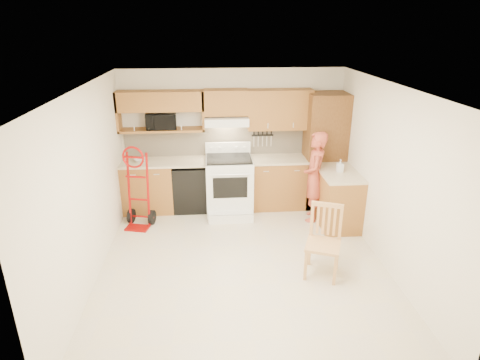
{
  "coord_description": "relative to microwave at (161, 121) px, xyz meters",
  "views": [
    {
      "loc": [
        -0.43,
        -4.96,
        3.24
      ],
      "look_at": [
        0.0,
        0.5,
        1.1
      ],
      "focal_mm": 30.31,
      "sensor_mm": 36.0,
      "label": 1
    }
  ],
  "objects": [
    {
      "name": "floor",
      "position": [
        1.26,
        -2.08,
        -1.64
      ],
      "size": [
        4.0,
        4.5,
        0.02
      ],
      "primitive_type": "cube",
      "color": "beige",
      "rests_on": "ground"
    },
    {
      "name": "ceiling",
      "position": [
        1.26,
        -2.08,
        0.88
      ],
      "size": [
        4.0,
        4.5,
        0.02
      ],
      "primitive_type": "cube",
      "color": "white",
      "rests_on": "ground"
    },
    {
      "name": "wall_back",
      "position": [
        1.26,
        0.17,
        -0.38
      ],
      "size": [
        4.0,
        0.02,
        2.5
      ],
      "primitive_type": "cube",
      "color": "#EEE3C9",
      "rests_on": "ground"
    },
    {
      "name": "wall_front",
      "position": [
        1.26,
        -4.34,
        -0.38
      ],
      "size": [
        4.0,
        0.02,
        2.5
      ],
      "primitive_type": "cube",
      "color": "#EEE3C9",
      "rests_on": "ground"
    },
    {
      "name": "wall_left",
      "position": [
        -0.75,
        -2.08,
        -0.38
      ],
      "size": [
        0.02,
        4.5,
        2.5
      ],
      "primitive_type": "cube",
      "color": "#EEE3C9",
      "rests_on": "ground"
    },
    {
      "name": "wall_right",
      "position": [
        3.27,
        -2.08,
        -0.38
      ],
      "size": [
        0.02,
        4.5,
        2.5
      ],
      "primitive_type": "cube",
      "color": "#EEE3C9",
      "rests_on": "ground"
    },
    {
      "name": "backsplash",
      "position": [
        1.26,
        0.15,
        -0.43
      ],
      "size": [
        3.92,
        0.03,
        0.55
      ],
      "primitive_type": "cube",
      "color": "beige",
      "rests_on": "wall_back"
    },
    {
      "name": "lower_cab_left",
      "position": [
        -0.29,
        -0.14,
        -1.18
      ],
      "size": [
        0.9,
        0.6,
        0.9
      ],
      "primitive_type": "cube",
      "color": "brown",
      "rests_on": "ground"
    },
    {
      "name": "dishwasher",
      "position": [
        0.46,
        -0.14,
        -1.21
      ],
      "size": [
        0.6,
        0.6,
        0.85
      ],
      "primitive_type": "cube",
      "color": "black",
      "rests_on": "ground"
    },
    {
      "name": "lower_cab_right",
      "position": [
        2.09,
        -0.14,
        -1.18
      ],
      "size": [
        1.14,
        0.6,
        0.9
      ],
      "primitive_type": "cube",
      "color": "brown",
      "rests_on": "ground"
    },
    {
      "name": "countertop_left",
      "position": [
        0.01,
        -0.13,
        -0.71
      ],
      "size": [
        1.5,
        0.63,
        0.04
      ],
      "primitive_type": "cube",
      "color": "beige",
      "rests_on": "lower_cab_left"
    },
    {
      "name": "countertop_right",
      "position": [
        2.09,
        -0.13,
        -0.71
      ],
      "size": [
        1.14,
        0.63,
        0.04
      ],
      "primitive_type": "cube",
      "color": "beige",
      "rests_on": "lower_cab_right"
    },
    {
      "name": "cab_return_right",
      "position": [
        2.96,
        -0.94,
        -1.18
      ],
      "size": [
        0.6,
        1.0,
        0.9
      ],
      "primitive_type": "cube",
      "color": "brown",
      "rests_on": "ground"
    },
    {
      "name": "countertop_return",
      "position": [
        2.96,
        -0.94,
        -0.71
      ],
      "size": [
        0.63,
        1.0,
        0.04
      ],
      "primitive_type": "cube",
      "color": "beige",
      "rests_on": "cab_return_right"
    },
    {
      "name": "pantry_tall",
      "position": [
        2.91,
        -0.14,
        -0.58
      ],
      "size": [
        0.7,
        0.6,
        2.1
      ],
      "primitive_type": "cube",
      "color": "brown",
      "rests_on": "ground"
    },
    {
      "name": "upper_cab_left",
      "position": [
        0.01,
        0.0,
        0.35
      ],
      "size": [
        1.5,
        0.33,
        0.34
      ],
      "primitive_type": "cube",
      "color": "brown",
      "rests_on": "wall_back"
    },
    {
      "name": "upper_shelf_mw",
      "position": [
        0.01,
        0.0,
        -0.16
      ],
      "size": [
        1.5,
        0.33,
        0.04
      ],
      "primitive_type": "cube",
      "color": "brown",
      "rests_on": "wall_back"
    },
    {
      "name": "upper_cab_center",
      "position": [
        1.14,
        0.0,
        0.31
      ],
      "size": [
        0.76,
        0.33,
        0.44
      ],
      "primitive_type": "cube",
      "color": "brown",
      "rests_on": "wall_back"
    },
    {
      "name": "upper_cab_right",
      "position": [
        2.09,
        0.0,
        0.17
      ],
      "size": [
        1.14,
        0.33,
        0.7
      ],
      "primitive_type": "cube",
      "color": "brown",
      "rests_on": "wall_back"
    },
    {
      "name": "range_hood",
      "position": [
        1.14,
        -0.06,
        -0.0
      ],
      "size": [
        0.76,
        0.46,
        0.14
      ],
      "primitive_type": "cube",
      "color": "white",
      "rests_on": "wall_back"
    },
    {
      "name": "knife_strip",
      "position": [
        1.81,
        0.12,
        -0.39
      ],
      "size": [
        0.4,
        0.05,
        0.29
      ],
      "primitive_type": null,
      "color": "black",
      "rests_on": "backsplash"
    },
    {
      "name": "microwave",
      "position": [
        0.0,
        0.0,
        0.0
      ],
      "size": [
        0.55,
        0.39,
        0.29
      ],
      "primitive_type": "imported",
      "rotation": [
        0.0,
        0.0,
        0.08
      ],
      "color": "black",
      "rests_on": "upper_shelf_mw"
    },
    {
      "name": "range",
      "position": [
        1.17,
        -0.35,
        -1.03
      ],
      "size": [
        0.82,
        1.08,
        1.21
      ],
      "primitive_type": null,
      "color": "white",
      "rests_on": "ground"
    },
    {
      "name": "person",
      "position": [
        2.6,
        -0.74,
        -0.85
      ],
      "size": [
        0.5,
        0.65,
        1.57
      ],
      "primitive_type": "imported",
      "rotation": [
        0.0,
        0.0,
        -1.81
      ],
      "color": "#B84935",
      "rests_on": "ground"
    },
    {
      "name": "hand_truck",
      "position": [
        -0.39,
        -0.79,
        -1.0
      ],
      "size": [
        0.59,
        0.56,
        1.27
      ],
      "primitive_type": null,
      "rotation": [
        0.0,
        0.0,
        -0.24
      ],
      "color": "#9E0A08",
      "rests_on": "ground"
    },
    {
      "name": "dining_chair",
      "position": [
        2.31,
        -2.42,
        -1.14
      ],
      "size": [
        0.59,
        0.61,
        0.99
      ],
      "primitive_type": null,
      "rotation": [
        0.0,
        0.0,
        -0.37
      ],
      "color": "tan",
      "rests_on": "ground"
    },
    {
      "name": "soap_bottle",
      "position": [
        2.96,
        -0.92,
        -0.59
      ],
      "size": [
        0.1,
        0.1,
        0.21
      ],
      "primitive_type": "imported",
      "rotation": [
        0.0,
        0.0,
        0.02
      ],
      "color": "white",
      "rests_on": "countertop_return"
    },
    {
      "name": "bowl",
      "position": [
        -0.39,
        -0.14,
        -0.67
      ],
      "size": [
        0.29,
        0.29,
        0.05
      ],
      "primitive_type": "imported",
      "rotation": [
        0.0,
        0.0,
        0.34
      ],
      "color": "white",
      "rests_on": "countertop_left"
    }
  ]
}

